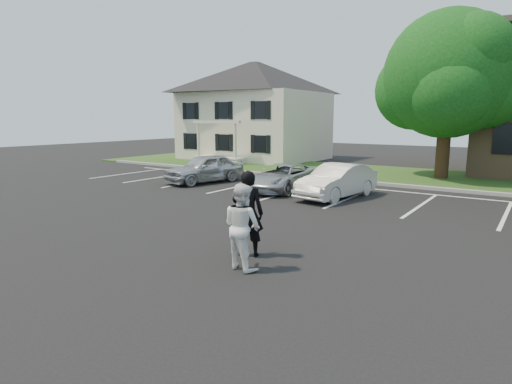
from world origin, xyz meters
TOP-DOWN VIEW (x-y plane):
  - ground_plane at (0.00, 0.00)m, footprint 90.00×90.00m
  - curb at (0.00, 12.00)m, footprint 40.00×0.30m
  - grass_strip at (0.00, 16.00)m, footprint 44.00×8.00m
  - stall_lines at (1.40, 8.95)m, footprint 34.00×5.36m
  - house at (-13.00, 19.97)m, footprint 10.30×9.22m
  - tree at (2.03, 16.09)m, footprint 7.80×7.20m
  - man_black_suit at (0.81, -0.54)m, footprint 0.89×0.76m
  - man_white_shirt at (1.22, -1.34)m, footprint 1.06×0.90m
  - car_silver_west at (-7.85, 7.89)m, footprint 2.67×4.55m
  - car_silver_minivan at (-3.29, 7.97)m, footprint 2.14×4.42m
  - car_white_sedan at (-0.51, 7.71)m, footprint 2.08×4.40m

SIDE VIEW (x-z plane):
  - ground_plane at x=0.00m, z-range 0.00..0.00m
  - stall_lines at x=1.40m, z-range 0.00..0.01m
  - grass_strip at x=0.00m, z-range 0.00..0.08m
  - curb at x=0.00m, z-range 0.00..0.15m
  - car_silver_minivan at x=-3.29m, z-range 0.00..1.21m
  - car_white_sedan at x=-0.51m, z-range 0.00..1.39m
  - car_silver_west at x=-7.85m, z-range 0.00..1.45m
  - man_white_shirt at x=1.22m, z-range 0.00..1.90m
  - man_black_suit at x=0.81m, z-range 0.00..2.07m
  - house at x=-13.00m, z-range 0.03..7.63m
  - tree at x=2.03m, z-range 0.95..9.75m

